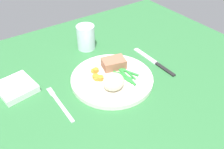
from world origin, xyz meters
TOP-DOWN VIEW (x-y plane):
  - dining_table at (0.00, 0.00)cm, footprint 120.00×90.00cm
  - dinner_plate at (2.78, -2.50)cm, footprint 26.47×26.47cm
  - meat_portion at (6.35, 1.67)cm, footprint 8.72×7.07cm
  - mashed_potatoes at (0.40, -7.26)cm, footprint 6.60×5.90cm
  - carrot_slices at (-1.08, 0.42)cm, footprint 4.12×6.61cm
  - green_beans at (6.80, -4.67)cm, footprint 6.05×10.41cm
  - fork at (-15.79, -2.75)cm, footprint 1.44×16.60cm
  - knife at (21.18, -2.78)cm, footprint 1.70×20.50cm
  - water_glass at (6.17, 19.78)cm, footprint 6.83×6.83cm
  - napkin at (-24.13, 10.72)cm, footprint 11.86×12.51cm

SIDE VIEW (x-z plane):
  - dining_table at x=0.00cm, z-range 0.00..2.00cm
  - knife at x=21.18cm, z-range 1.88..2.52cm
  - fork at x=-15.79cm, z-range 2.00..2.40cm
  - dinner_plate at x=2.78cm, z-range 2.00..3.60cm
  - napkin at x=-24.13cm, z-range 2.00..4.13cm
  - green_beans at x=6.80cm, z-range 3.56..4.42cm
  - carrot_slices at x=-1.08cm, z-range 3.54..4.78cm
  - meat_portion at x=6.35cm, z-range 3.60..6.68cm
  - water_glass at x=6.17cm, z-range 1.29..10.67cm
  - mashed_potatoes at x=0.40cm, z-range 3.60..8.75cm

